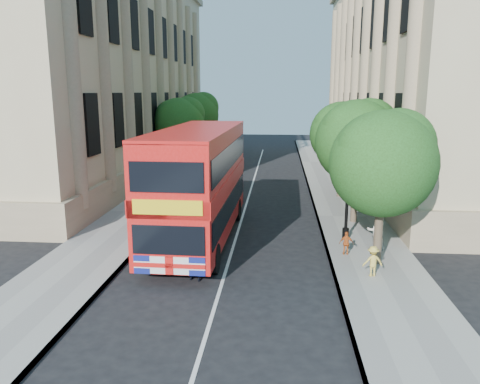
% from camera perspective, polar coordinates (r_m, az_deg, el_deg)
% --- Properties ---
extents(ground, '(120.00, 120.00, 0.00)m').
position_cam_1_polar(ground, '(16.20, -2.56, -12.16)').
color(ground, black).
rests_on(ground, ground).
extents(pavement_right, '(3.50, 80.00, 0.12)m').
position_cam_1_polar(pavement_right, '(25.79, 13.18, -3.03)').
color(pavement_right, gray).
rests_on(pavement_right, ground).
extents(pavement_left, '(3.50, 80.00, 0.12)m').
position_cam_1_polar(pavement_left, '(26.65, -12.11, -2.49)').
color(pavement_left, gray).
rests_on(pavement_left, ground).
extents(building_right, '(12.00, 38.00, 18.00)m').
position_cam_1_polar(building_right, '(40.48, 22.65, 14.54)').
color(building_right, tan).
rests_on(building_right, ground).
extents(building_left, '(12.00, 38.00, 18.00)m').
position_cam_1_polar(building_left, '(41.80, -17.89, 14.77)').
color(building_left, tan).
rests_on(building_left, ground).
extents(tree_right_near, '(4.00, 4.00, 6.08)m').
position_cam_1_polar(tree_right_near, '(18.25, 17.16, 3.99)').
color(tree_right_near, '#473828').
rests_on(tree_right_near, ground).
extents(tree_right_mid, '(4.20, 4.20, 6.37)m').
position_cam_1_polar(tree_right_mid, '(24.09, 14.23, 6.48)').
color(tree_right_mid, '#473828').
rests_on(tree_right_mid, ground).
extents(tree_right_far, '(4.00, 4.00, 6.15)m').
position_cam_1_polar(tree_right_far, '(30.02, 12.40, 7.36)').
color(tree_right_far, '#473828').
rests_on(tree_right_far, ground).
extents(tree_left_far, '(4.00, 4.00, 6.30)m').
position_cam_1_polar(tree_left_far, '(37.58, -7.37, 8.65)').
color(tree_left_far, '#473828').
rests_on(tree_left_far, ground).
extents(tree_left_back, '(4.20, 4.20, 6.65)m').
position_cam_1_polar(tree_left_back, '(45.41, -5.24, 9.61)').
color(tree_left_back, '#473828').
rests_on(tree_left_back, ground).
extents(lamp_post, '(0.32, 0.32, 5.16)m').
position_cam_1_polar(lamp_post, '(21.27, 13.00, 0.56)').
color(lamp_post, black).
rests_on(lamp_post, pavement_right).
extents(double_decker_bus, '(3.15, 10.90, 5.00)m').
position_cam_1_polar(double_decker_bus, '(20.89, -5.02, 1.33)').
color(double_decker_bus, red).
rests_on(double_decker_bus, ground).
extents(box_van, '(2.27, 4.94, 2.76)m').
position_cam_1_polar(box_van, '(28.09, -4.05, 1.20)').
color(box_van, black).
rests_on(box_van, ground).
extents(police_constable, '(0.71, 0.54, 1.75)m').
position_cam_1_polar(police_constable, '(16.94, -5.57, -7.91)').
color(police_constable, black).
rests_on(police_constable, ground).
extents(woman_pedestrian, '(0.84, 0.68, 1.63)m').
position_cam_1_polar(woman_pedestrian, '(20.59, 16.26, -4.51)').
color(woman_pedestrian, silver).
rests_on(woman_pedestrian, pavement_right).
extents(child_a, '(0.57, 0.25, 0.97)m').
position_cam_1_polar(child_a, '(19.69, 12.84, -6.10)').
color(child_a, '#CC5F24').
rests_on(child_a, pavement_right).
extents(child_b, '(0.78, 0.53, 1.12)m').
position_cam_1_polar(child_b, '(17.69, 15.88, -8.12)').
color(child_b, gold).
rests_on(child_b, pavement_right).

